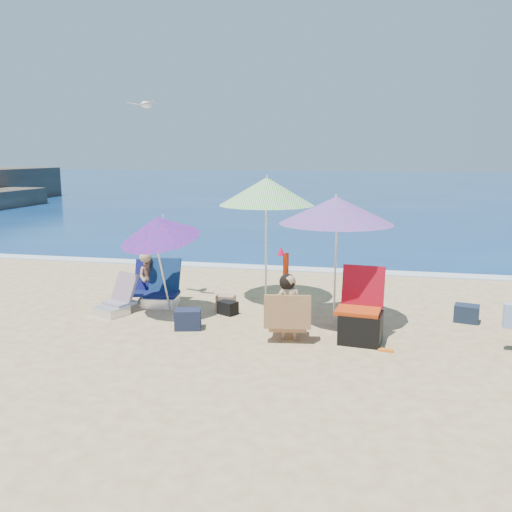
% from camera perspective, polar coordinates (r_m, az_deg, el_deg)
% --- Properties ---
extents(ground, '(120.00, 120.00, 0.00)m').
position_cam_1_polar(ground, '(8.08, 0.61, -9.07)').
color(ground, '#D8BC84').
rests_on(ground, ground).
extents(sea, '(120.00, 80.00, 0.12)m').
position_cam_1_polar(sea, '(52.55, 10.43, 7.51)').
color(sea, navy).
rests_on(sea, ground).
extents(foam, '(120.00, 0.50, 0.04)m').
position_cam_1_polar(foam, '(12.94, 5.08, -1.44)').
color(foam, white).
rests_on(foam, ground).
extents(umbrella_turquoise, '(2.13, 2.13, 2.12)m').
position_cam_1_polar(umbrella_turquoise, '(8.66, 8.53, 4.84)').
color(umbrella_turquoise, silver).
rests_on(umbrella_turquoise, ground).
extents(umbrella_striped, '(1.87, 1.87, 2.37)m').
position_cam_1_polar(umbrella_striped, '(9.93, 1.15, 6.88)').
color(umbrella_striped, white).
rests_on(umbrella_striped, ground).
extents(umbrella_blue, '(1.75, 1.78, 1.86)m').
position_cam_1_polar(umbrella_blue, '(9.16, -10.30, 2.94)').
color(umbrella_blue, silver).
rests_on(umbrella_blue, ground).
extents(furled_umbrella, '(0.20, 0.20, 1.27)m').
position_cam_1_polar(furled_umbrella, '(8.88, 3.07, -2.59)').
color(furled_umbrella, red).
rests_on(furled_umbrella, ground).
extents(chair_navy, '(0.65, 0.81, 0.81)m').
position_cam_1_polar(chair_navy, '(10.09, -9.96, -3.91)').
color(chair_navy, '#0C1746').
rests_on(chair_navy, ground).
extents(chair_rainbow, '(0.70, 0.83, 0.68)m').
position_cam_1_polar(chair_rainbow, '(9.73, -14.63, -4.88)').
color(chair_rainbow, '#CF6A49').
rests_on(chair_rainbow, ground).
extents(camp_chair_left, '(0.72, 0.71, 1.10)m').
position_cam_1_polar(camp_chair_left, '(8.15, 11.08, -6.67)').
color(camp_chair_left, '#C6390E').
rests_on(camp_chair_left, ground).
extents(person_center, '(0.71, 0.63, 1.01)m').
position_cam_1_polar(person_center, '(8.01, 3.44, -5.61)').
color(person_center, tan).
rests_on(person_center, ground).
extents(person_left, '(0.64, 0.70, 0.98)m').
position_cam_1_polar(person_left, '(10.36, -11.34, -2.26)').
color(person_left, tan).
rests_on(person_left, ground).
extents(bag_navy_a, '(0.47, 0.39, 0.32)m').
position_cam_1_polar(bag_navy_a, '(8.66, -7.26, -6.68)').
color(bag_navy_a, '#192139').
rests_on(bag_navy_a, ground).
extents(bag_black_a, '(0.39, 0.35, 0.23)m').
position_cam_1_polar(bag_black_a, '(9.38, -3.01, -5.52)').
color(bag_black_a, black).
rests_on(bag_black_a, ground).
extents(bag_tan, '(0.33, 0.25, 0.27)m').
position_cam_1_polar(bag_tan, '(9.63, -3.22, -4.97)').
color(bag_tan, tan).
rests_on(bag_tan, ground).
extents(bag_navy_b, '(0.44, 0.37, 0.29)m').
position_cam_1_polar(bag_navy_b, '(9.61, 21.48, -5.70)').
color(bag_navy_b, '#192539').
rests_on(bag_navy_b, ground).
extents(orange_item, '(0.22, 0.12, 0.03)m').
position_cam_1_polar(orange_item, '(7.92, 13.65, -9.71)').
color(orange_item, orange).
rests_on(orange_item, ground).
extents(seagull, '(0.68, 0.45, 0.12)m').
position_cam_1_polar(seagull, '(10.15, -11.64, 15.50)').
color(seagull, white).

